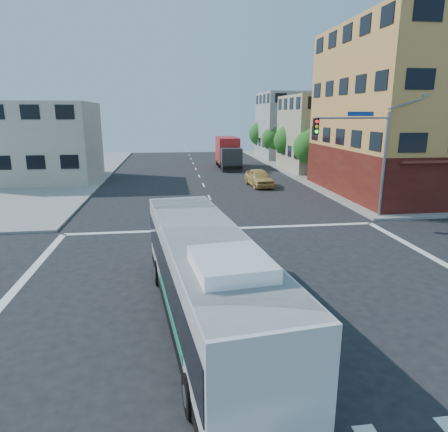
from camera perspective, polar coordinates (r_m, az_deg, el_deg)
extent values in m
plane|color=black|center=(15.78, 4.64, -11.44)|extent=(120.00, 120.00, 0.00)
cube|color=#D5904C|center=(39.76, 28.77, 12.90)|extent=(18.00, 15.00, 14.00)
cube|color=#592014|center=(40.06, 27.90, 5.78)|extent=(18.09, 15.08, 4.00)
cube|color=tan|center=(51.96, 15.53, 11.31)|extent=(12.00, 10.00, 9.00)
cube|color=#A8A9A3|center=(65.07, 10.71, 12.55)|extent=(12.00, 10.00, 10.00)
cube|color=beige|center=(46.10, -25.45, 9.49)|extent=(12.00, 10.00, 8.00)
cylinder|color=gray|center=(28.51, 21.85, 6.61)|extent=(0.18, 0.18, 7.00)
cylinder|color=gray|center=(26.94, 17.97, 13.18)|extent=(5.01, 0.62, 0.12)
cube|color=black|center=(25.76, 12.98, 12.36)|extent=(0.32, 0.30, 1.00)
sphere|color=#FF0C0C|center=(25.59, 13.15, 13.01)|extent=(0.20, 0.20, 0.20)
sphere|color=yellow|center=(25.60, 13.11, 12.34)|extent=(0.20, 0.20, 0.20)
sphere|color=#19FF33|center=(25.61, 13.07, 11.67)|extent=(0.20, 0.20, 0.20)
cube|color=#163A97|center=(27.20, 18.95, 13.63)|extent=(1.80, 0.22, 0.28)
cube|color=gray|center=(29.85, 26.79, 15.12)|extent=(0.50, 0.22, 0.14)
cylinder|color=#341E13|center=(44.83, 12.02, 6.55)|extent=(0.28, 0.28, 1.92)
sphere|color=#1A5618|center=(44.57, 12.18, 9.61)|extent=(3.60, 3.60, 3.60)
sphere|color=#1A5618|center=(44.36, 12.87, 10.72)|extent=(2.52, 2.52, 2.52)
cylinder|color=#341E13|center=(52.37, 9.12, 7.82)|extent=(0.28, 0.28, 1.99)
sphere|color=#1A5618|center=(52.15, 9.23, 10.57)|extent=(3.80, 3.80, 3.80)
sphere|color=#1A5618|center=(51.93, 9.80, 11.58)|extent=(2.66, 2.66, 2.66)
cylinder|color=#341E13|center=(60.04, 6.94, 8.67)|extent=(0.28, 0.28, 1.89)
sphere|color=#1A5618|center=(59.86, 7.01, 10.87)|extent=(3.40, 3.40, 3.40)
sphere|color=#1A5618|center=(59.62, 7.49, 11.66)|extent=(2.38, 2.38, 2.38)
cylinder|color=#341E13|center=(67.78, 5.26, 9.42)|extent=(0.28, 0.28, 2.03)
sphere|color=#1A5618|center=(67.60, 5.31, 11.63)|extent=(4.00, 4.00, 4.00)
sphere|color=#1A5618|center=(67.36, 5.73, 12.46)|extent=(2.80, 2.80, 2.80)
cube|color=black|center=(13.53, -2.55, -13.47)|extent=(4.01, 12.17, 0.45)
cube|color=silver|center=(13.00, -2.61, -8.73)|extent=(3.99, 12.15, 2.83)
cube|color=black|center=(12.93, -2.62, -8.02)|extent=(4.00, 11.80, 1.24)
cube|color=black|center=(18.47, -6.47, -1.48)|extent=(2.32, 0.35, 1.34)
cube|color=#E5590C|center=(18.26, -6.57, 1.55)|extent=(1.89, 0.28, 0.28)
cube|color=silver|center=(12.53, -2.68, -3.01)|extent=(3.91, 11.91, 0.12)
cube|color=silver|center=(9.72, 1.00, -6.78)|extent=(2.03, 2.39, 0.36)
cube|color=#0B7E58|center=(12.69, -7.90, -13.08)|extent=(0.70, 5.43, 0.28)
cube|color=#0B7E58|center=(13.17, 3.46, -11.87)|extent=(0.70, 5.43, 0.28)
cylinder|color=black|center=(16.82, -9.33, -7.98)|extent=(0.42, 1.06, 1.03)
cylinder|color=#99999E|center=(16.81, -9.81, -8.02)|extent=(0.10, 0.52, 0.52)
cylinder|color=black|center=(17.16, -1.36, -7.31)|extent=(0.42, 1.06, 1.03)
cylinder|color=#99999E|center=(17.19, -0.90, -7.27)|extent=(0.10, 0.52, 0.52)
cylinder|color=black|center=(10.21, -4.74, -24.15)|extent=(0.42, 1.06, 1.03)
cylinder|color=#99999E|center=(10.19, -5.58, -24.25)|extent=(0.10, 0.52, 0.52)
cylinder|color=black|center=(10.76, 8.81, -21.97)|extent=(0.42, 1.06, 1.03)
cylinder|color=#99999E|center=(10.81, 9.54, -21.82)|extent=(0.10, 0.52, 0.52)
cube|color=#29292E|center=(49.27, 1.03, 8.05)|extent=(2.51, 2.41, 2.79)
cube|color=black|center=(48.21, 1.19, 8.43)|extent=(2.26, 0.13, 1.07)
cube|color=#B01E21|center=(53.21, 0.46, 9.46)|extent=(2.69, 6.06, 3.22)
cube|color=black|center=(52.11, 0.63, 7.51)|extent=(2.53, 8.64, 0.32)
cylinder|color=black|center=(49.45, -0.31, 7.08)|extent=(0.32, 1.08, 1.07)
cylinder|color=black|center=(49.74, 2.29, 7.11)|extent=(0.32, 1.08, 1.07)
cylinder|color=black|center=(52.52, -0.68, 7.51)|extent=(0.32, 1.08, 1.07)
cylinder|color=black|center=(52.79, 1.78, 7.54)|extent=(0.32, 1.08, 1.07)
cylinder|color=black|center=(55.17, -0.96, 7.84)|extent=(0.32, 1.08, 1.07)
cylinder|color=black|center=(55.43, 1.38, 7.87)|extent=(0.32, 1.08, 1.07)
imported|color=tan|center=(39.04, 5.03, 5.48)|extent=(2.33, 5.03, 1.67)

